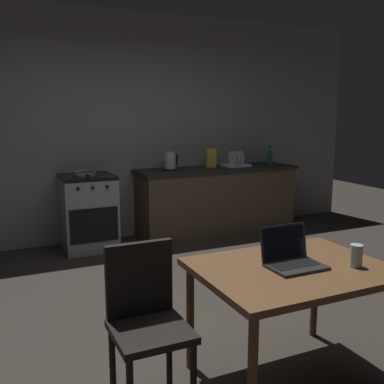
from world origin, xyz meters
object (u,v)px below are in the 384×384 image
object	(u,v)px
stove_oven	(88,212)
cereal_box	(211,158)
dining_table	(292,279)
frying_pan	(85,173)
electric_kettle	(170,161)
drinking_glass	(356,256)
chair	(146,315)
laptop	(292,258)
dish_rack	(236,163)
bottle	(270,156)

from	to	relation	value
stove_oven	cereal_box	xyz separation A→B (m)	(1.63, 0.02, 0.57)
dining_table	frying_pan	size ratio (longest dim) A/B	2.61
electric_kettle	cereal_box	xyz separation A→B (m)	(0.59, 0.02, 0.01)
electric_kettle	stove_oven	bearing A→B (deg)	-179.86
drinking_glass	cereal_box	size ratio (longest dim) A/B	0.52
chair	laptop	bearing A→B (deg)	-29.39
dining_table	dish_rack	world-z (taller)	dish_rack
chair	bottle	distance (m)	4.09
dish_rack	frying_pan	bearing A→B (deg)	-179.19
dining_table	laptop	bearing A→B (deg)	78.52
bottle	dish_rack	xyz separation A→B (m)	(-0.51, 0.05, -0.07)
drinking_glass	dish_rack	xyz separation A→B (m)	(1.11, 3.29, 0.15)
bottle	frying_pan	distance (m)	2.53
dining_table	laptop	distance (m)	0.12
stove_oven	bottle	xyz separation A→B (m)	(2.51, -0.05, 0.56)
laptop	electric_kettle	bearing A→B (deg)	70.86
dining_table	frying_pan	distance (m)	3.17
electric_kettle	dish_rack	bearing A→B (deg)	0.00
chair	dining_table	bearing A→B (deg)	-29.94
bottle	laptop	bearing A→B (deg)	-122.41
dining_table	chair	world-z (taller)	chair
stove_oven	frying_pan	bearing A→B (deg)	-129.74
chair	electric_kettle	xyz separation A→B (m)	(1.34, 2.98, 0.47)
stove_oven	dish_rack	bearing A→B (deg)	0.07
dish_rack	laptop	bearing A→B (deg)	-114.79
cereal_box	dish_rack	bearing A→B (deg)	-3.11
drinking_glass	dish_rack	world-z (taller)	dish_rack
cereal_box	dish_rack	size ratio (longest dim) A/B	0.74
chair	drinking_glass	world-z (taller)	chair
bottle	frying_pan	bearing A→B (deg)	179.52
stove_oven	chair	size ratio (longest dim) A/B	0.98
dining_table	bottle	distance (m)	3.67
stove_oven	drinking_glass	distance (m)	3.42
dining_table	stove_oven	bearing A→B (deg)	99.97
cereal_box	dish_rack	xyz separation A→B (m)	(0.37, -0.02, -0.08)
dish_rack	chair	bearing A→B (deg)	-127.57
chair	laptop	xyz separation A→B (m)	(0.85, -0.14, 0.24)
laptop	dining_table	bearing A→B (deg)	-111.71
bottle	drinking_glass	bearing A→B (deg)	-116.60
chair	frying_pan	size ratio (longest dim) A/B	2.13
chair	electric_kettle	bearing A→B (deg)	45.88
frying_pan	dish_rack	distance (m)	2.02
chair	cereal_box	world-z (taller)	cereal_box
frying_pan	dish_rack	xyz separation A→B (m)	(2.02, 0.03, 0.02)
laptop	dish_rack	size ratio (longest dim) A/B	0.94
stove_oven	dining_table	size ratio (longest dim) A/B	0.80
chair	electric_kettle	distance (m)	3.31
dining_table	electric_kettle	distance (m)	3.19
electric_kettle	frying_pan	size ratio (longest dim) A/B	0.56
chair	stove_oven	bearing A→B (deg)	64.36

